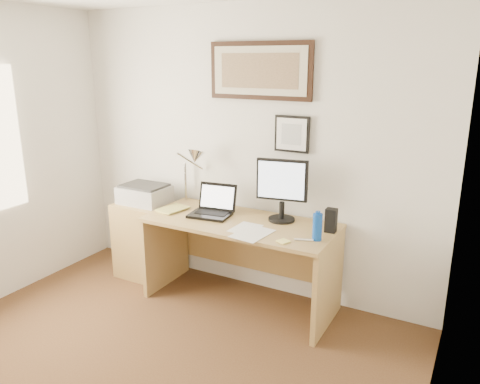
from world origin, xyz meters
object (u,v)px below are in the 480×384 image
Objects in this scene: lcd_monitor at (282,187)px; printer at (145,194)px; side_cabinet at (145,240)px; desk at (245,244)px; book at (166,207)px; laptop at (213,208)px; water_bottle at (317,227)px.

lcd_monitor reaches higher than printer.
side_cabinet is 1.08m from desk.
desk is at bearing -163.94° from lcd_monitor.
book is at bearing -172.66° from desk.
printer is (0.00, 0.03, 0.45)m from side_cabinet.
laptop reaches higher than desk.
laptop is (0.47, 0.04, 0.05)m from book.
water_bottle is (1.77, -0.15, 0.49)m from side_cabinet.
side_cabinet is 1.84m from water_bottle.
desk is at bearing 10.59° from laptop.
side_cabinet is at bearing 178.71° from laptop.
water_bottle reaches higher than book.
desk is at bearing 0.34° from printer.
book is 0.70× the size of laptop.
printer is at bearing 176.59° from laptop.
water_bottle is 1.78m from printer.
book is at bearing -174.63° from laptop.
water_bottle is 0.55× the size of laptop.
laptop is at bearing 172.56° from water_bottle.
water_bottle is 0.46× the size of printer.
water_bottle is 0.39× the size of lcd_monitor.
desk reaches higher than side_cabinet.
desk is 1.11m from printer.
water_bottle is at bearing -7.44° from laptop.
desk is at bearing 7.34° from book.
laptop is at bearing 5.37° from book.
desk is 0.61m from lcd_monitor.
side_cabinet is 1.53m from lcd_monitor.
book is (0.31, -0.06, 0.39)m from side_cabinet.
printer is at bearing -176.15° from lcd_monitor.
printer is (-1.07, -0.01, 0.30)m from desk.
water_bottle is at bearing -33.36° from lcd_monitor.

